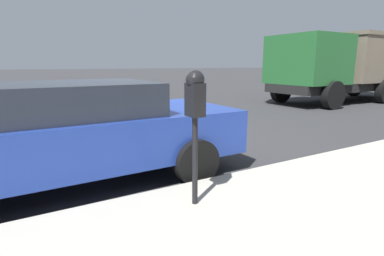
# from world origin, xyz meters

# --- Properties ---
(ground_plane) EXTENTS (220.00, 220.00, 0.00)m
(ground_plane) POSITION_xyz_m (0.00, 0.00, 0.00)
(ground_plane) COLOR #333335
(parking_meter) EXTENTS (0.21, 0.19, 1.43)m
(parking_meter) POSITION_xyz_m (-2.75, 0.18, 1.24)
(parking_meter) COLOR black
(parking_meter) RESTS_ON sidewalk
(car_blue) EXTENTS (2.18, 4.78, 1.39)m
(car_blue) POSITION_xyz_m (-1.06, 1.24, 0.75)
(car_blue) COLOR navy
(car_blue) RESTS_ON ground_plane
(dump_truck) EXTENTS (2.88, 7.81, 2.92)m
(dump_truck) POSITION_xyz_m (2.89, -11.11, 1.65)
(dump_truck) COLOR black
(dump_truck) RESTS_ON ground_plane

